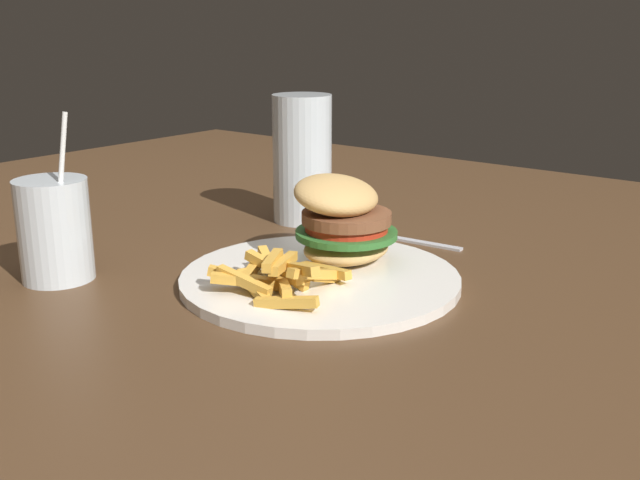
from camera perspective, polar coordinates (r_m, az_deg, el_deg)
The scene contains 5 objects.
dining_table at distance 0.92m, azimuth -11.01°, elevation -6.29°, with size 1.43×1.32×0.70m.
meal_plate_near at distance 0.76m, azimuth 0.65°, elevation -0.84°, with size 0.28×0.28×0.10m.
beer_glass at distance 0.97m, azimuth -1.36°, elevation 5.92°, with size 0.08×0.08×0.16m.
juice_glass at distance 0.80m, azimuth -19.54°, elevation 0.41°, with size 0.07×0.07×0.17m.
spoon at distance 0.92m, azimuth 3.45°, elevation 0.85°, with size 0.04×0.16×0.01m.
Camera 1 is at (-0.54, -0.65, 0.96)m, focal length 42.00 mm.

